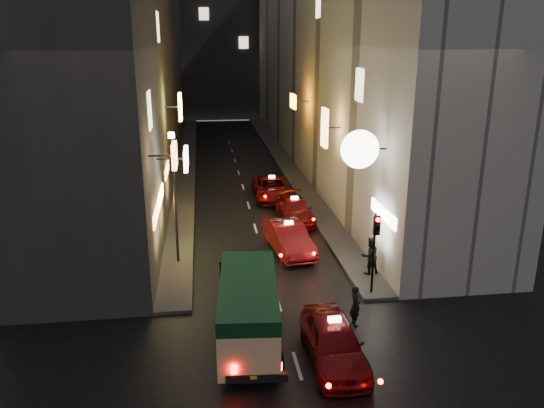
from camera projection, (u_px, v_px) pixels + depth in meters
name	position (u px, v px, depth m)	size (l,w,h in m)	color
building_left	(134.00, 57.00, 42.27)	(7.46, 52.00, 18.00)	#383633
building_right	(329.00, 57.00, 44.29)	(8.00, 52.00, 18.00)	#B0AAA1
building_far	(219.00, 35.00, 72.99)	(30.00, 10.00, 22.00)	#2F2F33
sidewalk_left	(187.00, 165.00, 45.39)	(1.50, 52.00, 0.15)	#44423F
sidewalk_right	(284.00, 162.00, 46.47)	(1.50, 52.00, 0.15)	#44423F
minibus	(248.00, 305.00, 18.42)	(2.41, 5.73, 2.40)	beige
taxi_near	(334.00, 338.00, 17.55)	(2.23, 5.45, 1.90)	maroon
taxi_second	(289.00, 236.00, 26.71)	(3.03, 5.77, 1.92)	maroon
taxi_third	(295.00, 208.00, 31.43)	(2.12, 4.92, 1.72)	maroon
taxi_far	(272.00, 187.00, 35.86)	(2.18, 5.26, 1.84)	maroon
pedestrian_crossing	(355.00, 303.00, 19.81)	(0.60, 0.38, 1.81)	black
pedestrian_sidewalk	(370.00, 253.00, 23.86)	(0.74, 0.46, 1.97)	black
traffic_light	(376.00, 237.00, 21.49)	(0.26, 0.43, 3.50)	black
lamp_post	(174.00, 190.00, 24.44)	(0.28, 0.28, 6.22)	black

